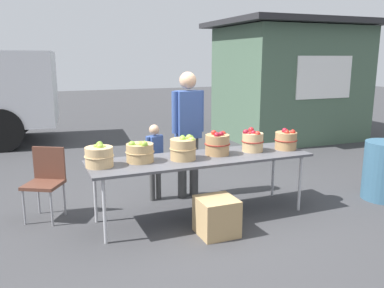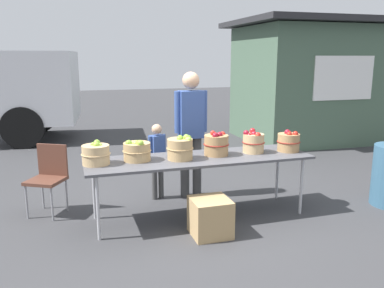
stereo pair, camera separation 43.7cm
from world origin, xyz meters
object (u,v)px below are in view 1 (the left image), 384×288
Objects in this scene: apple_basket_green_2 at (183,148)px; folding_chair at (46,177)px; vendor_adult at (188,125)px; market_table at (202,160)px; apple_basket_red_1 at (253,141)px; child_customer at (155,156)px; apple_basket_red_2 at (286,140)px; apple_basket_red_0 at (217,144)px; produce_crate at (217,216)px; apple_basket_green_1 at (140,152)px; apple_basket_green_0 at (99,156)px.

folding_chair is at bearing 155.07° from apple_basket_green_2.
market_table is at bearing 81.86° from vendor_adult.
apple_basket_red_1 is 1.33m from child_customer.
vendor_adult reaches higher than folding_chair.
vendor_adult reaches higher than apple_basket_green_2.
apple_basket_red_2 is at bearing -0.29° from apple_basket_green_2.
apple_basket_red_0 is 1.06× the size of apple_basket_red_1.
apple_basket_red_2 is 3.03m from folding_chair.
apple_basket_red_0 is (0.47, 0.07, 0.00)m from apple_basket_green_2.
apple_basket_green_2 reaches higher than produce_crate.
apple_basket_red_1 is (0.49, -0.01, -0.01)m from apple_basket_red_0.
child_customer reaches higher than apple_basket_green_1.
produce_crate is (0.30, -1.32, -0.41)m from child_customer.
apple_basket_green_2 is 0.85m from child_customer.
vendor_adult is at bearing 80.74° from market_table.
apple_basket_red_2 is (0.46, -0.06, -0.01)m from apple_basket_red_1.
apple_basket_red_2 is at bearing -4.50° from apple_basket_red_0.
child_customer is 1.41m from folding_chair.
apple_basket_green_2 is 0.85m from vendor_adult.
market_table is 0.81m from vendor_adult.
apple_basket_green_0 is 0.78× the size of produce_crate.
apple_basket_green_1 is 0.80× the size of produce_crate.
apple_basket_green_2 is at bearing 110.31° from produce_crate.
apple_basket_green_0 is 2.38m from apple_basket_red_2.
apple_basket_green_1 is 1.92m from apple_basket_red_2.
vendor_adult is 2.02× the size of folding_chair.
apple_basket_red_0 is at bearing 100.15° from vendor_adult.
produce_crate is at bearing 83.46° from vendor_adult.
market_table is at bearing -5.37° from apple_basket_green_1.
apple_basket_red_0 reaches higher than folding_chair.
apple_basket_green_1 is at bearing 174.63° from market_table.
apple_basket_green_2 is at bearing 75.44° from child_customer.
apple_basket_green_2 is at bearing -3.80° from apple_basket_green_0.
apple_basket_red_1 reaches higher than apple_basket_green_1.
apple_basket_green_0 is at bearing 178.09° from market_table.
apple_basket_green_0 is 1.50m from vendor_adult.
apple_basket_red_0 reaches higher than apple_basket_green_0.
apple_basket_green_2 reaches higher than apple_basket_red_2.
child_customer is at bearing 152.09° from apple_basket_red_2.
child_customer is 1.22× the size of folding_chair.
apple_basket_red_0 is 2.11m from folding_chair.
apple_basket_green_0 is at bearing 153.36° from produce_crate.
apple_basket_red_2 is (0.95, -0.07, -0.01)m from apple_basket_red_0.
folding_chair is at bearing 148.98° from apple_basket_green_1.
vendor_adult reaches higher than apple_basket_red_2.
child_customer reaches higher than market_table.
apple_basket_red_2 is at bearing 130.02° from child_customer.
vendor_adult is (-0.60, 0.70, 0.14)m from apple_basket_red_1.
apple_basket_green_0 is 1.45m from produce_crate.
apple_basket_red_2 reaches higher than folding_chair.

